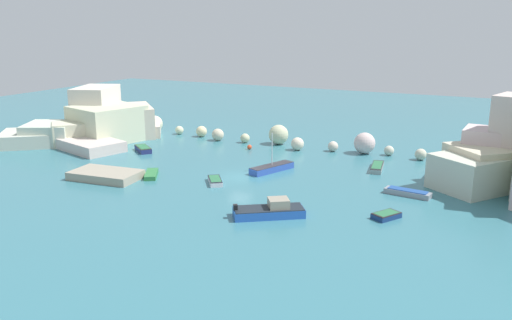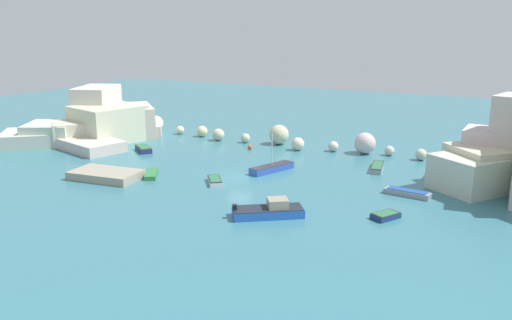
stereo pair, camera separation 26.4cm
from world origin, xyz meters
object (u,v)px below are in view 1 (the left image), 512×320
channel_buoy (249,147)px  moored_boat_1 (272,168)px  stone_dock (106,175)px  moored_boat_6 (151,174)px  moored_boat_5 (215,181)px  moored_boat_7 (377,167)px  moored_boat_2 (450,172)px  moored_boat_8 (143,149)px  moored_boat_3 (270,210)px  moored_boat_4 (386,215)px  moored_boat_0 (408,193)px

channel_buoy → moored_boat_1: (7.19, -8.54, 0.08)m
stone_dock → moored_boat_6: 4.82m
moored_boat_5 → moored_boat_7: moored_boat_7 is taller
moored_boat_1 → stone_dock: bearing=-32.8°
moored_boat_2 → moored_boat_5: (-21.65, -14.50, 0.05)m
moored_boat_1 → channel_buoy: bearing=-118.5°
moored_boat_8 → moored_boat_1: bearing=33.8°
moored_boat_2 → moored_boat_3: moored_boat_3 is taller
moored_boat_1 → moored_boat_8: size_ratio=1.61×
moored_boat_1 → moored_boat_7: (10.51, 6.05, -0.09)m
moored_boat_4 → moored_boat_0: bearing=-153.5°
stone_dock → moored_boat_3: moored_boat_3 is taller
moored_boat_0 → moored_boat_2: bearing=81.6°
moored_boat_3 → moored_boat_4: 9.99m
moored_boat_3 → moored_boat_8: bearing=115.0°
moored_boat_5 → moored_boat_8: 17.69m
moored_boat_8 → moored_boat_5: bearing=10.2°
moored_boat_4 → moored_boat_5: (-18.48, 2.38, 0.01)m
stone_dock → moored_boat_7: 30.33m
stone_dock → channel_buoy: stone_dock is taller
channel_buoy → moored_boat_2: size_ratio=0.18×
stone_dock → moored_boat_4: (29.87, 1.43, -0.17)m
stone_dock → moored_boat_2: (33.05, 18.31, -0.20)m
moored_boat_6 → moored_boat_7: size_ratio=0.82×
moored_boat_6 → moored_boat_1: bearing=93.6°
stone_dock → moored_boat_2: size_ratio=2.06×
stone_dock → moored_boat_3: bearing=-7.1°
moored_boat_0 → moored_boat_2: 10.10m
moored_boat_3 → moored_boat_4: bearing=-11.2°
moored_boat_1 → moored_boat_2: moored_boat_1 is taller
moored_boat_4 → channel_buoy: bearing=-98.7°
channel_buoy → moored_boat_5: bearing=-76.2°
moored_boat_3 → moored_boat_8: 28.94m
stone_dock → moored_boat_0: bearing=15.8°
moored_boat_8 → channel_buoy: bearing=68.9°
moored_boat_5 → moored_boat_7: size_ratio=0.71×
moored_boat_6 → moored_boat_8: 12.10m
stone_dock → moored_boat_8: stone_dock is taller
moored_boat_4 → moored_boat_7: bearing=-133.5°
moored_boat_0 → moored_boat_3: moored_boat_3 is taller
moored_boat_8 → moored_boat_3: bearing=7.4°
moored_boat_5 → moored_boat_8: size_ratio=0.89×
channel_buoy → moored_boat_6: bearing=-103.2°
moored_boat_0 → moored_boat_2: moored_boat_0 is taller
moored_boat_2 → moored_boat_3: 24.25m
moored_boat_4 → moored_boat_5: 18.63m
channel_buoy → moored_boat_4: bearing=-38.6°
channel_buoy → moored_boat_4: (22.26, -17.78, -0.05)m
moored_boat_5 → moored_boat_7: (13.91, 12.92, 0.02)m
moored_boat_7 → moored_boat_8: moored_boat_8 is taller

